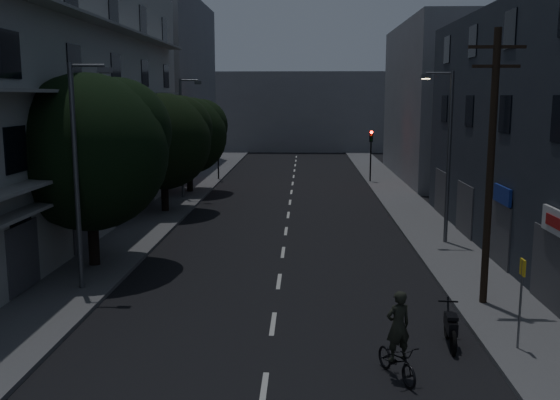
# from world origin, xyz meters

# --- Properties ---
(ground) EXTENTS (160.00, 160.00, 0.00)m
(ground) POSITION_xyz_m (0.00, 25.00, 0.00)
(ground) COLOR black
(ground) RESTS_ON ground
(sidewalk_left) EXTENTS (3.00, 90.00, 0.15)m
(sidewalk_left) POSITION_xyz_m (-7.50, 25.00, 0.07)
(sidewalk_left) COLOR #565659
(sidewalk_left) RESTS_ON ground
(sidewalk_right) EXTENTS (3.00, 90.00, 0.15)m
(sidewalk_right) POSITION_xyz_m (7.50, 25.00, 0.07)
(sidewalk_right) COLOR #565659
(sidewalk_right) RESTS_ON ground
(lane_markings) EXTENTS (0.15, 60.50, 0.01)m
(lane_markings) POSITION_xyz_m (0.00, 31.25, 0.01)
(lane_markings) COLOR beige
(lane_markings) RESTS_ON ground
(building_left) EXTENTS (7.00, 36.00, 14.00)m
(building_left) POSITION_xyz_m (-11.98, 18.00, 6.99)
(building_left) COLOR #9E9F9A
(building_left) RESTS_ON ground
(building_far_left) EXTENTS (6.00, 20.00, 16.00)m
(building_far_left) POSITION_xyz_m (-12.00, 48.00, 8.00)
(building_far_left) COLOR slate
(building_far_left) RESTS_ON ground
(building_far_right) EXTENTS (6.00, 20.00, 13.00)m
(building_far_right) POSITION_xyz_m (12.00, 42.00, 6.50)
(building_far_right) COLOR slate
(building_far_right) RESTS_ON ground
(building_far_end) EXTENTS (24.00, 8.00, 10.00)m
(building_far_end) POSITION_xyz_m (0.00, 70.00, 5.00)
(building_far_end) COLOR slate
(building_far_end) RESTS_ON ground
(tree_near) EXTENTS (6.32, 6.32, 7.80)m
(tree_near) POSITION_xyz_m (-7.62, 12.67, 5.03)
(tree_near) COLOR black
(tree_near) RESTS_ON sidewalk_left
(tree_mid) EXTENTS (5.74, 5.74, 7.06)m
(tree_mid) POSITION_xyz_m (-7.42, 24.94, 4.56)
(tree_mid) COLOR black
(tree_mid) RESTS_ON sidewalk_left
(tree_far) EXTENTS (5.50, 5.50, 6.80)m
(tree_far) POSITION_xyz_m (-7.34, 32.76, 4.41)
(tree_far) COLOR black
(tree_far) RESTS_ON sidewalk_left
(traffic_signal_far_right) EXTENTS (0.28, 0.37, 4.10)m
(traffic_signal_far_right) POSITION_xyz_m (6.31, 38.57, 3.10)
(traffic_signal_far_right) COLOR black
(traffic_signal_far_right) RESTS_ON sidewalk_right
(traffic_signal_far_left) EXTENTS (0.28, 0.37, 4.10)m
(traffic_signal_far_left) POSITION_xyz_m (-6.25, 39.57, 3.10)
(traffic_signal_far_left) COLOR black
(traffic_signal_far_left) RESTS_ON sidewalk_left
(street_lamp_left_near) EXTENTS (1.51, 0.25, 8.00)m
(street_lamp_left_near) POSITION_xyz_m (-6.99, 9.48, 4.60)
(street_lamp_left_near) COLOR #5A5D62
(street_lamp_left_near) RESTS_ON sidewalk_left
(street_lamp_right) EXTENTS (1.51, 0.25, 8.00)m
(street_lamp_right) POSITION_xyz_m (7.57, 17.26, 4.60)
(street_lamp_right) COLOR #55565C
(street_lamp_right) RESTS_ON sidewalk_right
(street_lamp_left_far) EXTENTS (1.51, 0.25, 8.00)m
(street_lamp_left_far) POSITION_xyz_m (-7.24, 29.86, 4.60)
(street_lamp_left_far) COLOR #505357
(street_lamp_left_far) RESTS_ON sidewalk_left
(utility_pole) EXTENTS (1.80, 0.24, 9.00)m
(utility_pole) POSITION_xyz_m (7.00, 8.41, 4.87)
(utility_pole) COLOR black
(utility_pole) RESTS_ON sidewalk_right
(bus_stop_sign) EXTENTS (0.06, 0.35, 2.52)m
(bus_stop_sign) POSITION_xyz_m (6.86, 4.52, 1.89)
(bus_stop_sign) COLOR #595B60
(bus_stop_sign) RESTS_ON sidewalk_right
(motorcycle) EXTENTS (0.57, 1.96, 1.26)m
(motorcycle) POSITION_xyz_m (5.13, 5.00, 0.50)
(motorcycle) COLOR black
(motorcycle) RESTS_ON ground
(cyclist) EXTENTS (1.26, 1.91, 2.28)m
(cyclist) POSITION_xyz_m (3.30, 2.84, 0.77)
(cyclist) COLOR black
(cyclist) RESTS_ON ground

